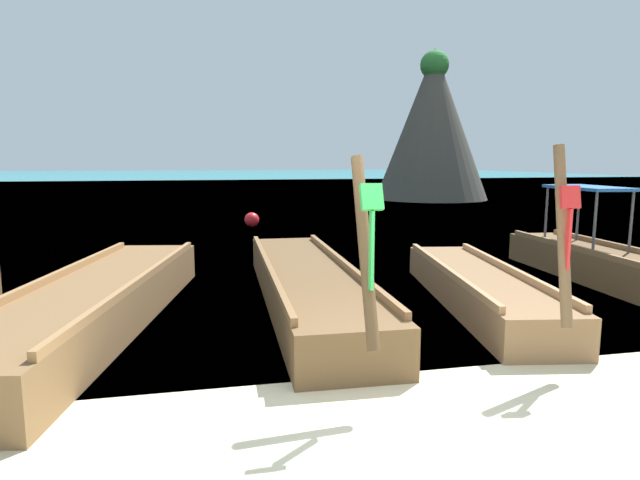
# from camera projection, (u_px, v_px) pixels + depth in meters

# --- Properties ---
(ground) EXTENTS (120.00, 120.00, 0.00)m
(ground) POSITION_uv_depth(u_px,v_px,m) (395.00, 428.00, 4.65)
(ground) COLOR beige
(sea_water) EXTENTS (120.00, 120.00, 0.00)m
(sea_water) POSITION_uv_depth(u_px,v_px,m) (219.00, 179.00, 63.79)
(sea_water) COLOR teal
(sea_water) RESTS_ON ground
(longtail_boat_violet_ribbon) EXTENTS (2.53, 6.92, 2.89)m
(longtail_boat_violet_ribbon) POSITION_uv_depth(u_px,v_px,m) (96.00, 304.00, 7.41)
(longtail_boat_violet_ribbon) COLOR brown
(longtail_boat_violet_ribbon) RESTS_ON ground
(longtail_boat_green_ribbon) EXTENTS (1.48, 7.23, 2.35)m
(longtail_boat_green_ribbon) POSITION_uv_depth(u_px,v_px,m) (307.00, 285.00, 8.61)
(longtail_boat_green_ribbon) COLOR brown
(longtail_boat_green_ribbon) RESTS_ON ground
(longtail_boat_red_ribbon) EXTENTS (1.93, 5.46, 2.47)m
(longtail_boat_red_ribbon) POSITION_uv_depth(u_px,v_px,m) (478.00, 288.00, 8.51)
(longtail_boat_red_ribbon) COLOR olive
(longtail_boat_red_ribbon) RESTS_ON ground
(longtail_boat_blue_ribbon) EXTENTS (1.38, 6.05, 2.79)m
(longtail_boat_blue_ribbon) POSITION_uv_depth(u_px,v_px,m) (605.00, 264.00, 10.06)
(longtail_boat_blue_ribbon) COLOR brown
(longtail_boat_blue_ribbon) RESTS_ON ground
(karst_rock) EXTENTS (6.61, 6.57, 8.69)m
(karst_rock) POSITION_uv_depth(u_px,v_px,m) (434.00, 127.00, 31.45)
(karst_rock) COLOR #47443D
(karst_rock) RESTS_ON ground
(mooring_buoy_near) EXTENTS (0.51, 0.51, 0.51)m
(mooring_buoy_near) POSITION_uv_depth(u_px,v_px,m) (252.00, 220.00, 18.47)
(mooring_buoy_near) COLOR red
(mooring_buoy_near) RESTS_ON sea_water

